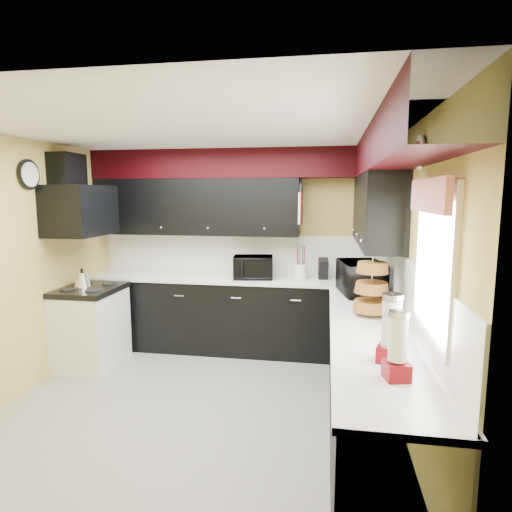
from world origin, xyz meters
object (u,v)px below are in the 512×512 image
at_px(microwave, 362,278).
at_px(kettle, 82,280).
at_px(utensil_crock, 301,272).
at_px(toaster_oven, 253,267).
at_px(knife_block, 323,269).

distance_m(microwave, kettle, 3.08).
bearing_deg(utensil_crock, kettle, -161.93).
relative_size(toaster_oven, kettle, 2.61).
bearing_deg(toaster_oven, kettle, -166.95).
relative_size(microwave, kettle, 3.32).
bearing_deg(kettle, knife_block, 16.47).
relative_size(microwave, utensil_crock, 3.49).
bearing_deg(knife_block, utensil_crock, 175.10).
xyz_separation_m(toaster_oven, utensil_crock, (0.57, 0.08, -0.05)).
bearing_deg(microwave, kettle, 80.57).
bearing_deg(microwave, utensil_crock, 32.50).
relative_size(microwave, knife_block, 2.42).
relative_size(utensil_crock, kettle, 0.95).
bearing_deg(utensil_crock, knife_block, 1.30).
bearing_deg(toaster_oven, utensil_crock, 0.31).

